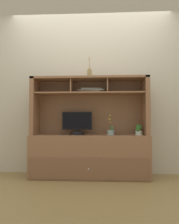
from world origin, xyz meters
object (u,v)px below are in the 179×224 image
Objects in this scene: potted_fern at (139,130)px; diffuser_bottle at (89,73)px; media_console at (90,147)px; tv_monitor at (77,124)px; potted_orchid at (111,132)px; magazine_stack_left at (91,91)px.

diffuser_bottle is at bearing -178.41° from potted_fern.
diffuser_bottle reaches higher than potted_fern.
media_console is 10.71× the size of potted_fern.
tv_monitor reaches higher than potted_orchid.
media_console reaches higher than potted_orchid.
potted_orchid is at bearing -4.41° from media_console.
media_console is 4.07× the size of magazine_stack_left.
potted_orchid is at bearing 0.20° from diffuser_bottle.
potted_orchid is at bearing -177.34° from potted_fern.
media_console is 0.74m from potted_fern.
potted_fern is 0.50× the size of diffuser_bottle.
diffuser_bottle reaches higher than potted_orchid.
potted_orchid is 1.85× the size of potted_fern.
media_console is at bearing 2.56° from tv_monitor.
potted_fern is at bearing -3.98° from magazine_stack_left.
potted_orchid is (0.30, -0.02, 0.22)m from media_console.
tv_monitor is (-0.18, -0.01, 0.32)m from media_console.
tv_monitor is 0.88m from potted_fern.
magazine_stack_left is at bearing 166.94° from potted_orchid.
potted_fern is at bearing 0.19° from tv_monitor.
diffuser_bottle is at bearing -90.00° from media_console.
media_console reaches higher than magazine_stack_left.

